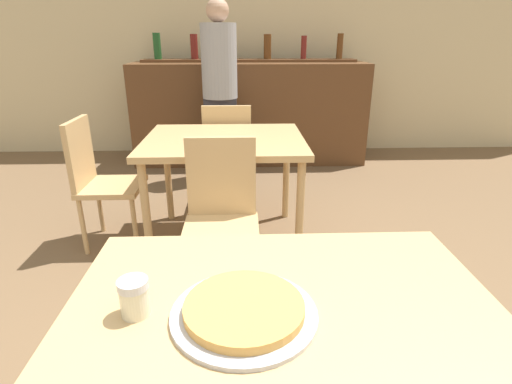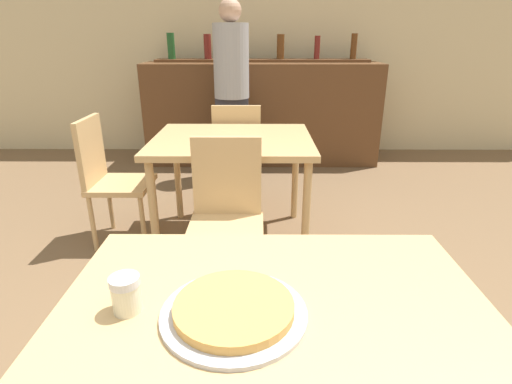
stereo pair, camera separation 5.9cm
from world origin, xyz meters
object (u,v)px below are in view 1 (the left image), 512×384
chair_far_side_left (98,176)px  pizza_tray (244,310)px  person_standing (220,86)px  cheese_shaker (134,298)px  chair_far_side_front (221,210)px  chair_far_side_back (228,150)px

chair_far_side_left → pizza_tray: 2.06m
chair_far_side_left → person_standing: (0.77, 1.41, 0.42)m
cheese_shaker → person_standing: size_ratio=0.06×
chair_far_side_left → pizza_tray: (0.97, -1.80, 0.26)m
chair_far_side_left → pizza_tray: bearing=-151.6°
chair_far_side_front → chair_far_side_back: 1.22m
cheese_shaker → person_standing: (0.06, 3.19, 0.13)m
chair_far_side_back → cheese_shaker: size_ratio=9.23×
chair_far_side_left → pizza_tray: chair_far_side_left is taller
chair_far_side_left → pizza_tray: size_ratio=2.48×
chair_far_side_left → person_standing: bearing=-28.6°
pizza_tray → cheese_shaker: bearing=177.0°
pizza_tray → person_standing: size_ratio=0.21×
chair_far_side_left → cheese_shaker: chair_far_side_left is taller
chair_far_side_back → chair_far_side_left: (-0.86, -0.61, 0.00)m
chair_far_side_front → person_standing: (-0.09, 2.02, 0.42)m
chair_far_side_left → cheese_shaker: 1.94m
person_standing → cheese_shaker: bearing=-91.1°
chair_far_side_front → cheese_shaker: size_ratio=9.23×
cheese_shaker → chair_far_side_back: bearing=86.5°
pizza_tray → person_standing: (-0.20, 3.21, 0.16)m
pizza_tray → cheese_shaker: size_ratio=3.73×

